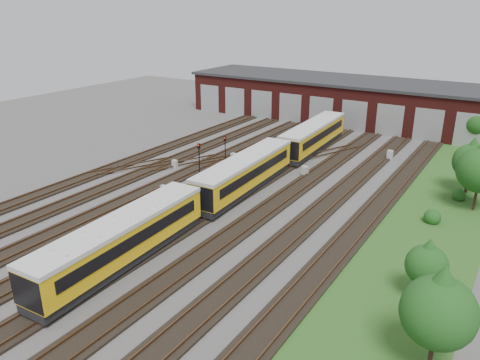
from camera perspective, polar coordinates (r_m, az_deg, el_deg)
The scene contains 20 objects.
ground at distance 41.57m, azimuth -6.42°, elevation -3.66°, with size 120.00×120.00×0.00m, color #43413F.
track_network at distance 42.04m, azimuth -6.10°, elevation -3.20°, with size 30.40×70.00×0.33m.
maintenance_shed at distance 74.66m, azimuth 13.12°, elevation 9.46°, with size 51.00×12.50×6.35m.
grass_verge at distance 43.15m, azimuth 22.93°, elevation -4.29°, with size 8.00×55.00×0.05m, color #204C19.
metro_train at distance 44.62m, azimuth 0.61°, elevation 0.88°, with size 3.38×47.20×3.12m.
signal_mast_0 at distance 53.34m, azimuth -1.82°, elevation 4.23°, with size 0.29×0.27×3.01m.
signal_mast_1 at distance 48.26m, azimuth 0.50°, elevation 2.56°, with size 0.28×0.26×3.17m.
signal_mast_2 at distance 48.26m, azimuth -5.01°, elevation 2.90°, with size 0.30×0.28×3.73m.
signal_mast_3 at distance 45.68m, azimuth 0.58°, elevation 1.43°, with size 0.28×0.27×3.12m.
relay_cabinet_0 at distance 52.16m, azimuth -7.95°, elevation 1.94°, with size 0.55×0.46×0.92m, color #B3B5B9.
relay_cabinet_1 at distance 53.79m, azimuth -0.78°, elevation 2.76°, with size 0.60×0.50×1.00m, color #B3B5B9.
relay_cabinet_2 at distance 45.23m, azimuth -9.30°, elevation -1.16°, with size 0.51×0.43×0.85m, color #B3B5B9.
relay_cabinet_3 at distance 49.76m, azimuth 7.92°, elevation 1.09°, with size 0.63×0.52×1.05m, color #B3B5B9.
relay_cabinet_4 at distance 57.27m, azimuth 17.81°, elevation 2.92°, with size 0.65×0.54×1.09m, color #B3B5B9.
tree_0 at distance 65.99m, azimuth 27.04°, elevation 6.49°, with size 3.19×3.19×5.29m.
tree_1 at distance 48.88m, azimuth 26.42°, elevation 2.48°, with size 3.36×3.36×5.57m.
tree_3 at distance 30.39m, azimuth 21.87°, elevation -9.14°, with size 2.53×2.53×4.19m.
tree_4 at distance 24.53m, azimuth 23.17°, elevation -13.79°, with size 3.60×3.60×5.97m.
bush_0 at distance 41.85m, azimuth 22.43°, elevation -3.98°, with size 1.39×1.39×1.39m, color #154614.
bush_1 at distance 47.68m, azimuth 25.16°, elevation -1.55°, with size 1.20×1.20×1.20m, color #154614.
Camera 1 is at (24.03, -29.34, 17.04)m, focal length 35.00 mm.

